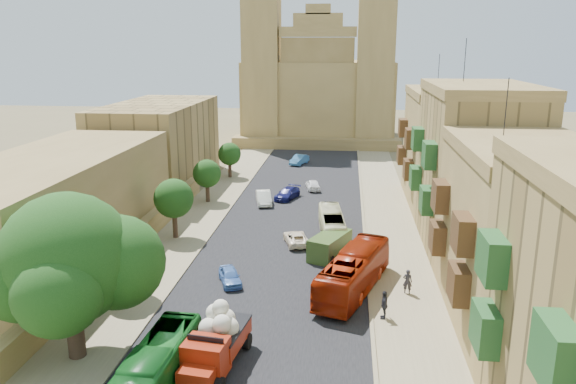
% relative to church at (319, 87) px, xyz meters
% --- Properties ---
extents(road_surface, '(14.00, 140.00, 0.01)m').
position_rel_church_xyz_m(road_surface, '(0.00, -48.61, -9.51)').
color(road_surface, black).
rests_on(road_surface, ground).
extents(sidewalk_east, '(5.00, 140.00, 0.01)m').
position_rel_church_xyz_m(sidewalk_east, '(9.50, -48.61, -9.51)').
color(sidewalk_east, '#857857').
rests_on(sidewalk_east, ground).
extents(sidewalk_west, '(5.00, 140.00, 0.01)m').
position_rel_church_xyz_m(sidewalk_west, '(-9.50, -48.61, -9.51)').
color(sidewalk_west, '#857857').
rests_on(sidewalk_west, ground).
extents(kerb_east, '(0.25, 140.00, 0.12)m').
position_rel_church_xyz_m(kerb_east, '(7.00, -48.61, -9.46)').
color(kerb_east, '#857857').
rests_on(kerb_east, ground).
extents(kerb_west, '(0.25, 140.00, 0.12)m').
position_rel_church_xyz_m(kerb_west, '(-7.00, -48.61, -9.46)').
color(kerb_west, '#857857').
rests_on(kerb_west, ground).
extents(townhouse_b, '(9.00, 14.00, 14.90)m').
position_rel_church_xyz_m(townhouse_b, '(15.95, -67.61, -3.86)').
color(townhouse_b, olive).
rests_on(townhouse_b, ground).
extents(townhouse_c, '(9.00, 14.00, 17.40)m').
position_rel_church_xyz_m(townhouse_c, '(15.95, -53.61, -2.61)').
color(townhouse_c, olive).
rests_on(townhouse_c, ground).
extents(townhouse_d, '(9.00, 14.00, 15.90)m').
position_rel_church_xyz_m(townhouse_d, '(15.95, -39.61, -3.36)').
color(townhouse_d, olive).
rests_on(townhouse_d, ground).
extents(west_wall, '(1.00, 40.00, 1.80)m').
position_rel_church_xyz_m(west_wall, '(-12.50, -58.61, -8.62)').
color(west_wall, olive).
rests_on(west_wall, ground).
extents(west_building_low, '(10.00, 28.00, 8.40)m').
position_rel_church_xyz_m(west_building_low, '(-18.00, -60.61, -5.32)').
color(west_building_low, olive).
rests_on(west_building_low, ground).
extents(west_building_mid, '(10.00, 22.00, 10.00)m').
position_rel_church_xyz_m(west_building_mid, '(-18.00, -34.61, -4.52)').
color(west_building_mid, olive).
rests_on(west_building_mid, ground).
extents(church, '(28.00, 22.50, 36.30)m').
position_rel_church_xyz_m(church, '(0.00, 0.00, 0.00)').
color(church, olive).
rests_on(church, ground).
extents(ficus_tree, '(9.41, 8.65, 9.41)m').
position_rel_church_xyz_m(ficus_tree, '(-9.42, -74.61, -3.96)').
color(ficus_tree, '#37261B').
rests_on(ficus_tree, ground).
extents(street_tree_a, '(3.52, 3.52, 5.41)m').
position_rel_church_xyz_m(street_tree_a, '(-10.00, -66.61, -5.89)').
color(street_tree_a, '#37261B').
rests_on(street_tree_a, ground).
extents(street_tree_b, '(3.53, 3.53, 5.42)m').
position_rel_church_xyz_m(street_tree_b, '(-10.00, -54.61, -5.88)').
color(street_tree_b, '#37261B').
rests_on(street_tree_b, ground).
extents(street_tree_c, '(3.09, 3.09, 4.75)m').
position_rel_church_xyz_m(street_tree_c, '(-10.00, -42.61, -6.34)').
color(street_tree_c, '#37261B').
rests_on(street_tree_c, ground).
extents(street_tree_d, '(2.98, 2.98, 4.59)m').
position_rel_church_xyz_m(street_tree_d, '(-10.00, -30.61, -6.45)').
color(street_tree_d, '#37261B').
rests_on(street_tree_d, ground).
extents(red_truck, '(3.11, 6.29, 3.54)m').
position_rel_church_xyz_m(red_truck, '(-1.53, -74.93, -7.96)').
color(red_truck, maroon).
rests_on(red_truck, ground).
extents(olive_pickup, '(3.65, 4.95, 1.88)m').
position_rel_church_xyz_m(olive_pickup, '(4.00, -57.84, -8.60)').
color(olive_pickup, '#354F1D').
rests_on(olive_pickup, ground).
extents(bus_green_north, '(2.57, 9.23, 2.55)m').
position_rel_church_xyz_m(bus_green_north, '(-4.00, -77.61, -8.24)').
color(bus_green_north, '#15661F').
rests_on(bus_green_north, ground).
extents(bus_red_east, '(5.57, 10.67, 2.90)m').
position_rel_church_xyz_m(bus_red_east, '(5.89, -64.39, -8.06)').
color(bus_red_east, maroon).
rests_on(bus_red_east, ground).
extents(bus_cream_east, '(2.82, 8.49, 2.32)m').
position_rel_church_xyz_m(bus_cream_east, '(4.00, -52.71, -8.36)').
color(bus_cream_east, '#F6F4C0').
rests_on(bus_cream_east, ground).
extents(car_blue_a, '(2.49, 3.63, 1.15)m').
position_rel_church_xyz_m(car_blue_a, '(-3.03, -64.03, -8.94)').
color(car_blue_a, '#4977C1').
rests_on(car_blue_a, ground).
extents(car_white_a, '(2.40, 4.47, 1.40)m').
position_rel_church_xyz_m(car_white_a, '(-3.71, -42.84, -8.81)').
color(car_white_a, white).
rests_on(car_white_a, ground).
extents(car_cream, '(2.88, 4.34, 1.11)m').
position_rel_church_xyz_m(car_cream, '(1.00, -55.22, -8.96)').
color(car_cream, '#F9E6C7').
rests_on(car_cream, ground).
extents(car_dkblue, '(3.04, 4.60, 1.24)m').
position_rel_church_xyz_m(car_dkblue, '(-1.36, -40.49, -8.90)').
color(car_dkblue, '#10124F').
rests_on(car_dkblue, ground).
extents(car_white_b, '(2.16, 3.83, 1.23)m').
position_rel_church_xyz_m(car_white_b, '(1.23, -36.08, -8.90)').
color(car_white_b, white).
rests_on(car_white_b, ground).
extents(car_blue_b, '(2.73, 4.40, 1.37)m').
position_rel_church_xyz_m(car_blue_b, '(-1.66, -21.53, -8.83)').
color(car_blue_b, teal).
rests_on(car_blue_b, ground).
extents(pedestrian_a, '(0.72, 0.55, 1.78)m').
position_rel_church_xyz_m(pedestrian_a, '(9.63, -64.37, -8.63)').
color(pedestrian_a, '#2A282E').
rests_on(pedestrian_a, ground).
extents(pedestrian_c, '(0.52, 1.12, 1.87)m').
position_rel_church_xyz_m(pedestrian_c, '(7.80, -68.30, -8.58)').
color(pedestrian_c, '#2E2E36').
rests_on(pedestrian_c, ground).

